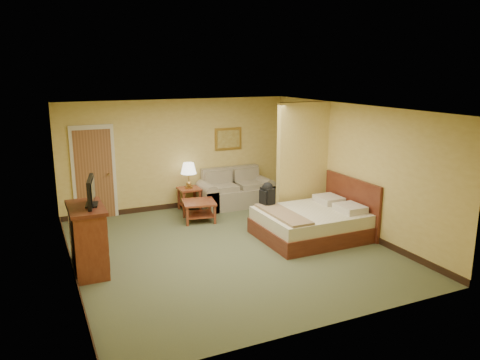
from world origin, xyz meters
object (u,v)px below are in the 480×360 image
dresser (88,239)px  bed (314,222)px  loveseat (235,194)px  coffee_table (199,207)px

dresser → bed: dresser is taller
loveseat → dresser: dresser is taller
coffee_table → bed: bearing=-47.6°
loveseat → dresser: 4.54m
loveseat → dresser: size_ratio=1.61×
dresser → bed: (4.29, -0.13, -0.26)m
loveseat → bed: bed is taller
dresser → bed: bearing=-1.8°
dresser → bed: 4.30m
coffee_table → dresser: 3.12m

